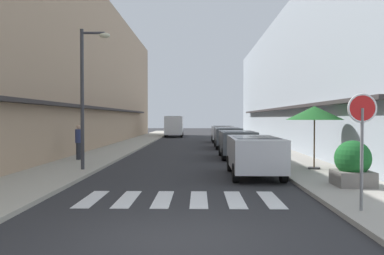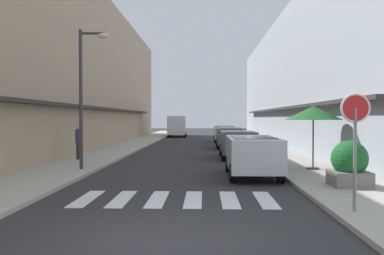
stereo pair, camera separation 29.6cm
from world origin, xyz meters
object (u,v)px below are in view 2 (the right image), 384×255
Objects in this scene: parked_car_distant at (224,132)px; cafe_umbrella at (313,113)px; planter_corner at (349,164)px; round_street_sign at (355,121)px; delivery_van at (177,125)px; parked_car_near at (252,152)px; parked_car_mid at (237,141)px; parked_car_far at (229,135)px; street_lamp at (85,84)px; pedestrian_walking_near at (79,141)px.

cafe_umbrella reaches higher than parked_car_distant.
round_street_sign is at bearing -108.20° from planter_corner.
planter_corner is (7.46, -33.09, -0.63)m from delivery_van.
parked_car_near is 1.66× the size of cafe_umbrella.
parked_car_distant is at bearing 90.00° from parked_car_mid.
round_street_sign is at bearing -75.07° from parked_car_near.
street_lamp is at bearing -117.30° from parked_car_far.
cafe_umbrella is at bearing 90.07° from planter_corner.
parked_car_near is 6.58m from parked_car_mid.
round_street_sign is at bearing -86.63° from parked_car_distant.
round_street_sign is 7.19m from cafe_umbrella.
cafe_umbrella is at bearing -82.29° from parked_car_distant.
parked_car_far is at bearing 99.08° from planter_corner.
street_lamp is 4.63m from pedestrian_walking_near.
round_street_sign reaches higher than parked_car_mid.
delivery_van is 29.59m from street_lamp.
pedestrian_walking_near is at bearing -131.69° from parked_car_far.
pedestrian_walking_near is at bearing 149.56° from parked_car_near.
parked_car_mid is at bearing 116.20° from cafe_umbrella.
cafe_umbrella is 11.10m from pedestrian_walking_near.
parked_car_far is 0.81× the size of delivery_van.
pedestrian_walking_near is (-1.46, 3.64, -2.47)m from street_lamp.
round_street_sign is 14.13m from pedestrian_walking_near.
pedestrian_walking_near reaches higher than planter_corner.
delivery_van is 26.01m from pedestrian_walking_near.
delivery_van reaches higher than pedestrian_walking_near.
cafe_umbrella is 4.24m from planter_corner.
planter_corner is (9.06, -3.62, -2.72)m from street_lamp.
street_lamp is (-1.59, -29.47, 2.08)m from delivery_van.
parked_car_far is 0.80× the size of street_lamp.
parked_car_mid is 12.50m from round_street_sign.
parked_car_near is 0.94× the size of parked_car_far.
delivery_van is 36.83m from round_street_sign.
round_street_sign is 3.59m from planter_corner.
parked_car_near and parked_car_mid have the same top height.
round_street_sign reaches higher than planter_corner.
cafe_umbrella is at bearing -63.80° from parked_car_mid.
round_street_sign is at bearing -51.67° from pedestrian_walking_near.
cafe_umbrella is 1.84× the size of planter_corner.
parked_car_mid is at bearing 9.69° from pedestrian_walking_near.
parked_car_far is at bearing 62.70° from street_lamp.
parked_car_distant is 20.58m from street_lamp.
round_street_sign reaches higher than cafe_umbrella.
pedestrian_walking_near is (-10.51, 7.26, 0.25)m from planter_corner.
parked_car_far is 1.71× the size of round_street_sign.
delivery_van reaches higher than parked_car_far.
parked_car_distant is 17.61m from pedestrian_walking_near.
parked_car_mid is at bearing 90.00° from parked_car_near.
street_lamp reaches higher than parked_car_far.
parked_car_mid is 9.53m from planter_corner.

